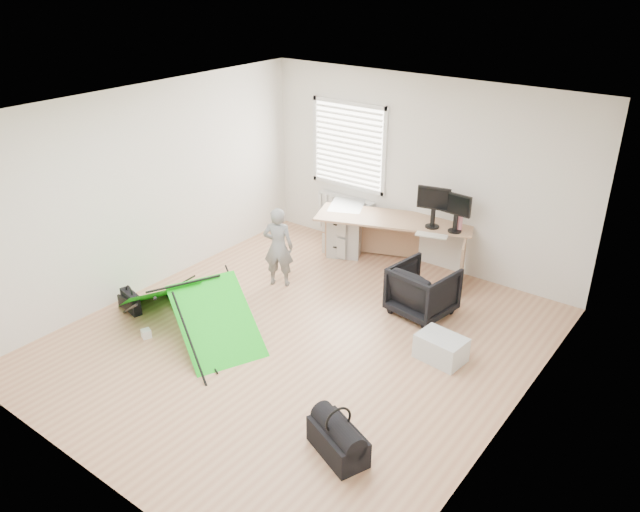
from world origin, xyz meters
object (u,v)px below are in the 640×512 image
Objects in this scene: kite at (186,307)px; filing_cabinet at (346,228)px; storage_crate at (441,348)px; thermos at (460,221)px; office_chair at (423,290)px; monitor_right at (456,218)px; monitor_left at (433,213)px; laptop_bag at (131,301)px; duffel_bag at (338,442)px; person at (278,247)px; desk at (393,242)px.

filing_cabinet is at bearing 110.20° from kite.
kite is at bearing -154.69° from storage_crate.
office_chair is at bearing -86.27° from thermos.
monitor_right is 2.09m from storage_crate.
monitor_left is at bearing -161.36° from thermos.
filing_cabinet is 2.08× the size of laptop_bag.
thermos is at bearing -77.43° from office_chair.
filing_cabinet is 4.37m from duffel_bag.
monitor_right is at bearing 60.84° from laptop_bag.
office_chair is at bearing 125.20° from duffel_bag.
monitor_left is 1.23× the size of laptop_bag.
duffel_bag is (0.60, -2.67, -0.19)m from office_chair.
storage_crate is at bearing 147.16° from person.
filing_cabinet is 1.53m from monitor_left.
thermos is 3.88m from duffel_bag.
desk is 1.07m from thermos.
thermos is at bearing -11.30° from desk.
person is at bearing -140.14° from thermos.
monitor_right is at bearing -167.79° from person.
monitor_left is 0.62× the size of office_chair.
person is (-0.12, -1.45, 0.19)m from filing_cabinet.
laptop_bag is (-3.65, -1.42, -0.01)m from storage_crate.
duffel_bag is at bearing 5.29° from laptop_bag.
person is at bearing -118.92° from filing_cabinet.
kite is (-0.24, -3.02, -0.06)m from filing_cabinet.
thermos is at bearing 82.22° from kite.
person is at bearing 162.06° from duffel_bag.
desk reaches higher than storage_crate.
thermos reaches higher than duffel_bag.
person is 1.59m from kite.
monitor_left is at bearing 63.75° from laptop_bag.
person is 2.15× the size of storage_crate.
monitor_left reaches higher than desk.
kite is at bearing 20.73° from laptop_bag.
storage_crate is (0.66, -0.77, -0.18)m from office_chair.
thermos is (0.03, 0.08, -0.07)m from monitor_right.
monitor_left reaches higher than thermos.
kite reaches higher than storage_crate.
storage_crate is at bearing 139.57° from office_chair.
person reaches higher than kite.
duffel_bag is at bearing -91.95° from storage_crate.
laptop_bag is at bearing -165.08° from duffel_bag.
person reaches higher than duffel_bag.
office_chair is at bearing 167.27° from person.
thermos is at bearing 122.68° from duffel_bag.
filing_cabinet is 0.37× the size of kite.
desk is at bearing -34.26° from office_chair.
monitor_right is 1.15× the size of laptop_bag.
storage_crate reaches higher than laptop_bag.
office_chair is 2.03m from person.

